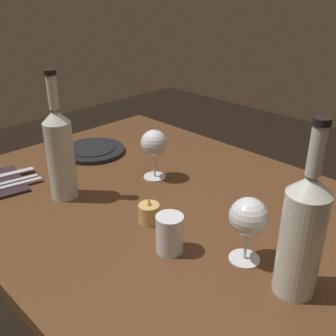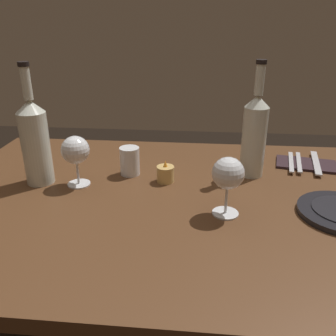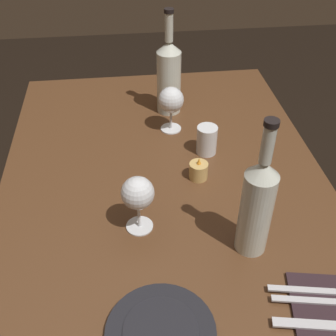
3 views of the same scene
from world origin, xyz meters
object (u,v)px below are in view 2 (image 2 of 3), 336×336
at_px(wine_bottle_second, 254,134).
at_px(fork_outer, 291,162).
at_px(wine_glass_left, 75,151).
at_px(fork_inner, 299,162).
at_px(water_tumbler, 130,162).
at_px(table_knife, 316,163).
at_px(wine_glass_right, 228,175).
at_px(wine_bottle, 35,140).
at_px(folded_napkin, 306,164).
at_px(votive_candle, 165,174).

height_order(wine_bottle_second, fork_outer, wine_bottle_second).
relative_size(wine_glass_left, fork_inner, 0.82).
xyz_separation_m(water_tumbler, table_knife, (0.60, 0.12, -0.03)).
xyz_separation_m(wine_glass_right, fork_inner, (0.26, 0.34, -0.10)).
relative_size(wine_bottle, fork_inner, 1.93).
bearing_deg(fork_inner, fork_outer, 180.00).
height_order(folded_napkin, fork_inner, fork_inner).
relative_size(wine_glass_right, water_tumbler, 1.72).
height_order(wine_glass_left, wine_bottle_second, wine_bottle_second).
distance_m(wine_bottle, votive_candle, 0.38).
distance_m(votive_candle, fork_inner, 0.46).
bearing_deg(fork_outer, wine_bottle, -165.05).
distance_m(votive_candle, table_knife, 0.51).
height_order(wine_glass_left, table_knife, wine_glass_left).
xyz_separation_m(wine_bottle_second, water_tumbler, (-0.37, -0.03, -0.09)).
relative_size(water_tumbler, table_knife, 0.41).
distance_m(votive_candle, fork_outer, 0.43).
bearing_deg(folded_napkin, votive_candle, -159.60).
bearing_deg(votive_candle, fork_outer, 22.70).
relative_size(wine_bottle_second, fork_outer, 1.92).
bearing_deg(wine_glass_right, water_tumbler, 142.25).
relative_size(water_tumbler, votive_candle, 1.30).
height_order(wine_bottle, table_knife, wine_bottle).
bearing_deg(water_tumbler, wine_glass_left, -146.51).
height_order(wine_glass_left, water_tumbler, wine_glass_left).
distance_m(wine_bottle_second, fork_inner, 0.23).
xyz_separation_m(wine_bottle_second, folded_napkin, (0.19, 0.09, -0.13)).
height_order(water_tumbler, table_knife, water_tumbler).
xyz_separation_m(wine_bottle, water_tumbler, (0.25, 0.08, -0.09)).
bearing_deg(wine_glass_left, fork_inner, 17.48).
bearing_deg(wine_bottle_second, wine_glass_left, -166.58).
bearing_deg(table_knife, votive_candle, -160.78).
height_order(water_tumbler, votive_candle, water_tumbler).
relative_size(water_tumbler, fork_outer, 0.49).
bearing_deg(wine_glass_left, wine_bottle_second, 13.42).
height_order(wine_glass_right, water_tumbler, wine_glass_right).
bearing_deg(fork_inner, wine_glass_right, -127.06).
xyz_separation_m(wine_bottle_second, fork_inner, (0.17, 0.09, -0.12)).
bearing_deg(water_tumbler, fork_outer, 13.46).
distance_m(wine_bottle, folded_napkin, 0.85).
bearing_deg(fork_inner, wine_bottle, -165.50).
height_order(wine_bottle, water_tumbler, wine_bottle).
distance_m(wine_glass_right, table_knife, 0.47).
bearing_deg(fork_outer, wine_glass_right, -124.30).
distance_m(water_tumbler, votive_candle, 0.12).
distance_m(wine_glass_right, votive_candle, 0.26).
relative_size(wine_glass_right, wine_bottle_second, 0.44).
distance_m(wine_glass_right, wine_bottle, 0.55).
bearing_deg(wine_bottle_second, wine_bottle, -169.70).
bearing_deg(wine_bottle, wine_bottle_second, 10.30).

